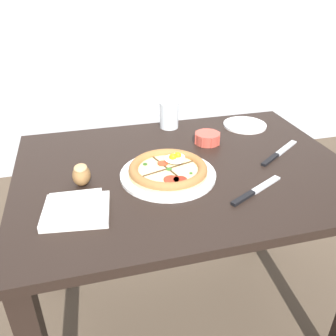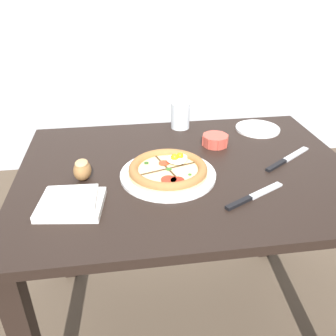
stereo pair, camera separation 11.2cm
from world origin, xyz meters
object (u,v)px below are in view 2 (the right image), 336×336
(napkin_folded, at_px, (71,203))
(water_glass, at_px, (180,117))
(pizza, at_px, (168,171))
(knife_main, at_px, (287,159))
(dining_table, at_px, (186,199))
(ramekin_bowl, at_px, (215,140))
(side_saucer, at_px, (258,129))
(bread_piece_near, at_px, (82,169))
(knife_spare, at_px, (254,196))

(napkin_folded, relative_size, water_glass, 1.78)
(pizza, xyz_separation_m, knife_main, (0.42, 0.05, -0.02))
(dining_table, xyz_separation_m, pizza, (-0.07, -0.04, 0.14))
(ramekin_bowl, distance_m, side_saucer, 0.24)
(bread_piece_near, height_order, water_glass, water_glass)
(ramekin_bowl, bearing_deg, knife_main, -35.09)
(dining_table, relative_size, water_glass, 10.21)
(napkin_folded, distance_m, knife_main, 0.74)
(napkin_folded, distance_m, water_glass, 0.65)
(dining_table, xyz_separation_m, ramekin_bowl, (0.14, 0.16, 0.15))
(water_glass, bearing_deg, dining_table, -96.25)
(ramekin_bowl, relative_size, knife_spare, 0.49)
(side_saucer, bearing_deg, pizza, -142.83)
(knife_spare, bearing_deg, water_glass, 75.25)
(knife_main, distance_m, side_saucer, 0.27)
(bread_piece_near, bearing_deg, side_saucer, 23.36)
(dining_table, relative_size, napkin_folded, 5.73)
(ramekin_bowl, xyz_separation_m, side_saucer, (0.21, 0.12, -0.02))
(knife_spare, bearing_deg, napkin_folded, 149.81)
(pizza, xyz_separation_m, water_glass, (0.11, 0.39, 0.03))
(knife_main, bearing_deg, knife_spare, -168.28)
(pizza, distance_m, bread_piece_near, 0.27)
(pizza, bearing_deg, napkin_folded, -155.78)
(dining_table, height_order, ramekin_bowl, ramekin_bowl)
(dining_table, height_order, side_saucer, side_saucer)
(side_saucer, bearing_deg, napkin_folded, -147.73)
(bread_piece_near, bearing_deg, knife_spare, -19.44)
(napkin_folded, distance_m, bread_piece_near, 0.15)
(ramekin_bowl, bearing_deg, water_glass, 118.40)
(pizza, bearing_deg, side_saucer, 37.17)
(knife_main, xyz_separation_m, water_glass, (-0.32, 0.34, 0.04))
(ramekin_bowl, relative_size, side_saucer, 0.57)
(dining_table, xyz_separation_m, water_glass, (0.04, 0.34, 0.17))
(napkin_folded, distance_m, side_saucer, 0.84)
(bread_piece_near, distance_m, knife_spare, 0.53)
(ramekin_bowl, bearing_deg, side_saucer, 28.69)
(water_glass, bearing_deg, knife_spare, -77.20)
(pizza, xyz_separation_m, knife_spare, (0.23, -0.15, -0.02))
(knife_spare, distance_m, water_glass, 0.56)
(bread_piece_near, xyz_separation_m, side_saucer, (0.68, 0.30, -0.03))
(bread_piece_near, xyz_separation_m, water_glass, (0.37, 0.37, 0.01))
(knife_spare, bearing_deg, ramekin_bowl, 66.08)
(knife_spare, relative_size, side_saucer, 1.16)
(pizza, distance_m, knife_spare, 0.28)
(dining_table, bearing_deg, napkin_folded, -154.03)
(napkin_folded, height_order, knife_spare, napkin_folded)
(pizza, height_order, knife_spare, pizza)
(knife_main, height_order, side_saucer, same)
(water_glass, relative_size, side_saucer, 0.61)
(napkin_folded, distance_m, knife_spare, 0.52)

